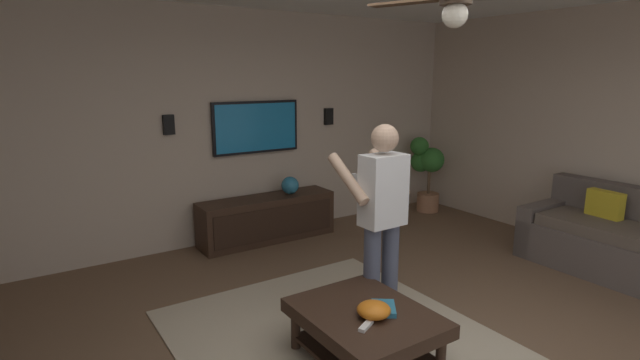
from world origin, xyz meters
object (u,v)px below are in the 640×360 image
(media_console, at_px, (267,219))
(potted_plant_tall, at_px, (426,168))
(vase_round, at_px, (290,185))
(wall_speaker_right, at_px, (169,125))
(ceiling_fan, at_px, (454,2))
(person_standing, at_px, (381,211))
(bowl, at_px, (374,310))
(book, at_px, (384,308))
(remote_white, at_px, (366,326))
(coffee_table, at_px, (365,325))
(wall_speaker_left, at_px, (329,116))
(tv, at_px, (256,127))
(couch, at_px, (625,245))

(media_console, bearing_deg, potted_plant_tall, 87.69)
(vase_round, xyz_separation_m, wall_speaker_right, (0.27, 1.38, 0.81))
(potted_plant_tall, distance_m, ceiling_fan, 4.38)
(potted_plant_tall, distance_m, wall_speaker_right, 3.78)
(person_standing, bearing_deg, bowl, 135.53)
(potted_plant_tall, relative_size, book, 5.06)
(potted_plant_tall, bearing_deg, ceiling_fan, 135.55)
(remote_white, bearing_deg, book, 177.92)
(remote_white, height_order, vase_round, vase_round)
(coffee_table, relative_size, book, 4.55)
(wall_speaker_left, bearing_deg, media_console, 103.18)
(ceiling_fan, bearing_deg, remote_white, 83.18)
(bowl, bearing_deg, book, -75.15)
(person_standing, distance_m, vase_round, 2.29)
(potted_plant_tall, height_order, remote_white, potted_plant_tall)
(coffee_table, distance_m, remote_white, 0.25)
(person_standing, bearing_deg, tv, -3.68)
(tv, distance_m, book, 3.21)
(bowl, relative_size, book, 1.06)
(media_console, relative_size, vase_round, 7.73)
(couch, bearing_deg, wall_speaker_left, -65.32)
(potted_plant_tall, height_order, wall_speaker_left, wall_speaker_left)
(couch, relative_size, person_standing, 1.16)
(coffee_table, xyz_separation_m, wall_speaker_right, (2.97, 0.43, 1.18))
(wall_speaker_left, bearing_deg, person_standing, 154.55)
(potted_plant_tall, relative_size, remote_white, 7.42)
(wall_speaker_right, bearing_deg, vase_round, -101.08)
(couch, xyz_separation_m, vase_round, (2.93, 2.24, 0.34))
(vase_round, bearing_deg, ceiling_fan, 170.28)
(tv, xyz_separation_m, remote_white, (-3.13, 0.77, -0.97))
(couch, bearing_deg, book, -3.21)
(couch, xyz_separation_m, bowl, (0.14, 3.19, 0.13))
(bowl, bearing_deg, person_standing, -43.27)
(tv, xyz_separation_m, book, (-3.02, 0.52, -0.97))
(tv, xyz_separation_m, potted_plant_tall, (-0.35, -2.62, -0.73))
(tv, height_order, vase_round, tv)
(couch, xyz_separation_m, wall_speaker_right, (3.20, 3.62, 1.15))
(remote_white, bearing_deg, couch, 152.59)
(coffee_table, bearing_deg, book, -121.17)
(couch, relative_size, vase_round, 8.64)
(potted_plant_tall, xyz_separation_m, remote_white, (-2.78, 3.38, -0.24))
(remote_white, height_order, wall_speaker_left, wall_speaker_left)
(remote_white, xyz_separation_m, wall_speaker_left, (3.14, -1.85, 1.05))
(coffee_table, xyz_separation_m, wall_speaker_left, (2.97, -1.71, 1.17))
(vase_round, xyz_separation_m, ceiling_fan, (-2.94, 0.50, 1.79))
(bowl, relative_size, vase_round, 1.06)
(media_console, height_order, vase_round, vase_round)
(couch, relative_size, remote_white, 12.67)
(wall_speaker_left, distance_m, wall_speaker_right, 2.15)
(couch, height_order, wall_speaker_right, wall_speaker_right)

